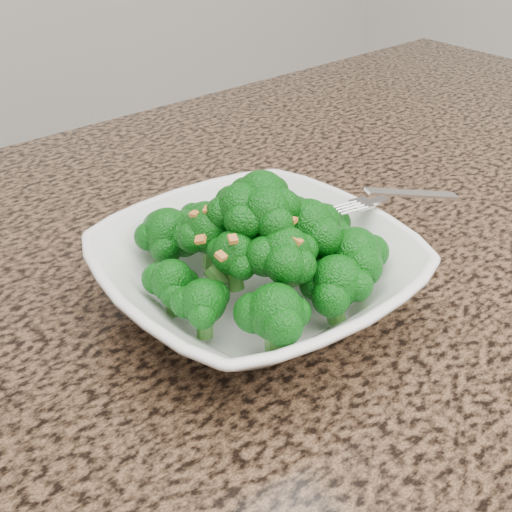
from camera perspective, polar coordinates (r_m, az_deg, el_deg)
granite_counter at (r=0.56m, az=5.55°, el=-6.17°), size 1.64×1.04×0.03m
bowl at (r=0.54m, az=-0.00°, el=-1.70°), size 0.26×0.26×0.06m
broccoli_pile at (r=0.50m, az=-0.00°, el=4.96°), size 0.22×0.22×0.08m
garlic_topping at (r=0.48m, az=-0.00°, el=9.40°), size 0.13×0.13×0.01m
fork at (r=0.58m, az=10.84°, el=4.86°), size 0.16×0.08×0.01m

